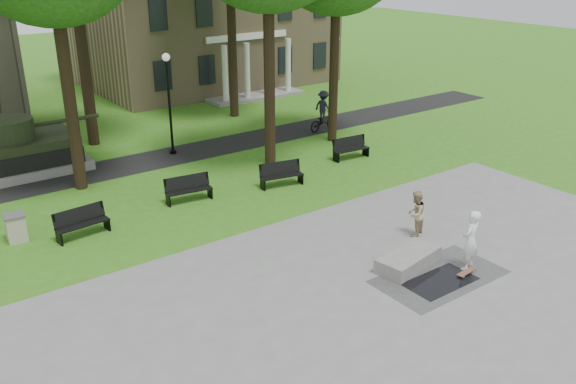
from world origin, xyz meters
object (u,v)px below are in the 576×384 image
at_px(friend_watching, 416,214).
at_px(trash_bin, 16,227).
at_px(park_bench_0, 82,222).
at_px(cyclist, 323,114).
at_px(concrete_block, 408,260).
at_px(skateboarder, 470,240).

relative_size(friend_watching, trash_bin, 1.66).
xyz_separation_m(friend_watching, park_bench_0, (-9.13, 6.66, -0.29)).
bearing_deg(cyclist, concrete_block, 140.75).
xyz_separation_m(park_bench_0, trash_bin, (-1.90, 0.92, -0.04)).
bearing_deg(skateboarder, trash_bin, -60.46).
distance_m(concrete_block, park_bench_0, 10.91).
bearing_deg(trash_bin, skateboarder, -43.67).
distance_m(skateboarder, cyclist, 15.50).
height_order(concrete_block, trash_bin, trash_bin).
bearing_deg(trash_bin, concrete_block, -44.13).
relative_size(concrete_block, cyclist, 1.02).
distance_m(concrete_block, trash_bin, 12.90).
distance_m(concrete_block, cyclist, 15.06).
xyz_separation_m(skateboarder, cyclist, (5.97, 14.30, -0.10)).
relative_size(skateboarder, cyclist, 0.89).
bearing_deg(trash_bin, park_bench_0, -25.82).
distance_m(friend_watching, park_bench_0, 11.30).
distance_m(concrete_block, skateboarder, 1.94).
bearing_deg(trash_bin, friend_watching, -34.48).
relative_size(cyclist, trash_bin, 2.24).
xyz_separation_m(concrete_block, cyclist, (7.34, 13.14, 0.63)).
bearing_deg(park_bench_0, concrete_block, -53.48).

